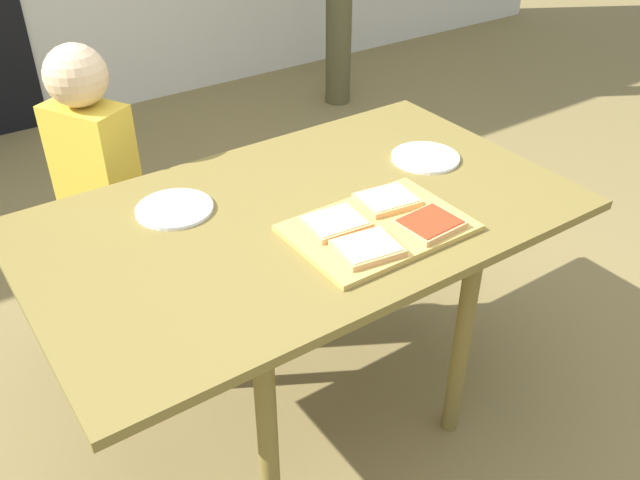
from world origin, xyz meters
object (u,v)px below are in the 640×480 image
Objects in this scene: pizza_slice_near_left at (367,248)px; plate_white_left at (174,209)px; pizza_slice_far_left at (335,223)px; dining_table at (304,237)px; cutting_board at (378,228)px; child_left at (99,186)px; plate_white_right at (425,158)px; pizza_slice_far_right at (387,200)px; pizza_slice_near_right at (430,224)px.

plate_white_left is at bearing 122.58° from pizza_slice_near_left.
pizza_slice_far_left is 0.96× the size of pizza_slice_near_left.
cutting_board reaches higher than dining_table.
dining_table is at bearing -61.81° from child_left.
child_left is (-0.34, 0.64, -0.03)m from dining_table.
pizza_slice_near_left is 0.15× the size of child_left.
cutting_board is 2.81× the size of pizza_slice_far_left.
pizza_slice_far_left is 0.77× the size of plate_white_left.
pizza_slice_far_left is 0.43m from plate_white_left.
cutting_board is at bearing 38.47° from pizza_slice_near_left.
plate_white_right and plate_white_left have the same top height.
cutting_board reaches higher than plate_white_right.
dining_table is 0.24m from pizza_slice_far_right.
plate_white_right is at bearing -11.64° from plate_white_left.
child_left is (-0.80, 0.60, -0.12)m from plate_white_right.
pizza_slice_near_right is 0.40m from plate_white_right.
pizza_slice_near_right is 1.06m from child_left.
pizza_slice_near_right is 0.75× the size of plate_white_right.
plate_white_left is at bearing 136.47° from pizza_slice_near_right.
cutting_board is 2.72× the size of pizza_slice_far_right.
pizza_slice_far_right is at bearing -33.00° from plate_white_left.
cutting_board is 2.71× the size of pizza_slice_near_left.
pizza_slice_far_left is at bearing 89.28° from pizza_slice_near_left.
pizza_slice_near_left is (0.01, -0.25, 0.10)m from dining_table.
dining_table is at bearing 92.48° from pizza_slice_near_left.
dining_table is 3.27× the size of cutting_board.
pizza_slice_far_right is 0.99× the size of pizza_slice_near_left.
pizza_slice_near_right is 0.66m from plate_white_left.
cutting_board is 0.13m from pizza_slice_near_right.
plate_white_right is 1.00× the size of plate_white_left.
plate_white_right is (0.45, 0.16, -0.02)m from pizza_slice_far_left.
pizza_slice_far_right reaches higher than cutting_board.
pizza_slice_near_left is 0.80× the size of plate_white_left.
dining_table is at bearing 119.34° from cutting_board.
child_left is at bearing 125.51° from pizza_slice_far_right.
pizza_slice_near_left is at bearing -87.52° from dining_table.
pizza_slice_near_left is (-0.19, 0.00, 0.00)m from pizza_slice_near_right.
child_left is at bearing 111.61° from pizza_slice_near_left.
plate_white_right is (0.36, 0.22, -0.00)m from cutting_board.
pizza_slice_far_left is (-0.18, -0.01, 0.00)m from pizza_slice_far_right.
pizza_slice_far_left reaches higher than plate_white_left.
dining_table is at bearing 150.57° from pizza_slice_far_right.
child_left reaches higher than cutting_board.
plate_white_left is at bearing 132.33° from pizza_slice_far_left.
pizza_slice_far_right is 0.18m from pizza_slice_far_left.
pizza_slice_near_right reaches higher than plate_white_left.
dining_table is at bearing 95.94° from pizza_slice_far_left.
pizza_slice_far_left reaches higher than dining_table.
pizza_slice_far_right is at bearing 39.78° from cutting_board.
pizza_slice_far_right is 0.93m from child_left.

